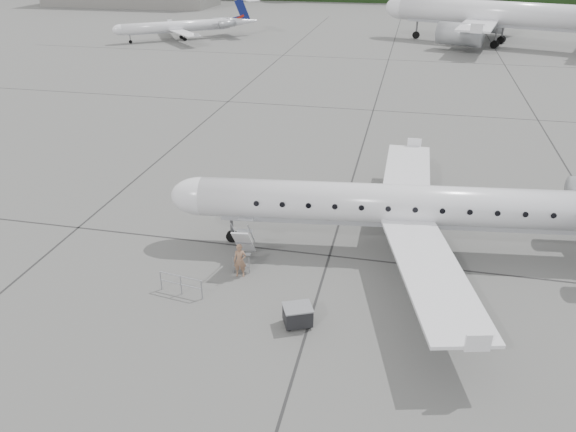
# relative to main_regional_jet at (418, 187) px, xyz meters

# --- Properties ---
(ground) EXTENTS (320.00, 320.00, 0.00)m
(ground) POSITION_rel_main_regional_jet_xyz_m (1.73, -5.34, -3.72)
(ground) COLOR #60605D
(ground) RESTS_ON ground
(main_regional_jet) EXTENTS (31.35, 24.28, 7.44)m
(main_regional_jet) POSITION_rel_main_regional_jet_xyz_m (0.00, 0.00, 0.00)
(main_regional_jet) COLOR silver
(main_regional_jet) RESTS_ON ground
(airstair) EXTENTS (1.11, 2.26, 2.33)m
(airstair) POSITION_rel_main_regional_jet_xyz_m (-8.38, -3.22, -2.55)
(airstair) COLOR silver
(airstair) RESTS_ON ground
(passenger) EXTENTS (0.69, 0.51, 1.75)m
(passenger) POSITION_rel_main_regional_jet_xyz_m (-8.23, -4.44, -2.84)
(passenger) COLOR #845F48
(passenger) RESTS_ON ground
(safety_railing) EXTENTS (2.19, 0.41, 1.00)m
(safety_railing) POSITION_rel_main_regional_jet_xyz_m (-10.49, -6.59, -3.22)
(safety_railing) COLOR gray
(safety_railing) RESTS_ON ground
(baggage_cart) EXTENTS (1.46, 1.35, 1.02)m
(baggage_cart) POSITION_rel_main_regional_jet_xyz_m (-4.66, -7.70, -3.21)
(baggage_cart) COLOR black
(baggage_cart) RESTS_ON ground
(bg_narrowbody) EXTENTS (41.86, 35.46, 12.80)m
(bg_narrowbody) POSITION_rel_main_regional_jet_xyz_m (9.82, 66.92, 2.68)
(bg_narrowbody) COLOR silver
(bg_narrowbody) RESTS_ON ground
(bg_regional_left) EXTENTS (27.72, 26.45, 5.90)m
(bg_regional_left) POSITION_rel_main_regional_jet_xyz_m (-38.35, 60.60, -0.77)
(bg_regional_left) COLOR silver
(bg_regional_left) RESTS_ON ground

